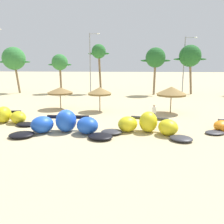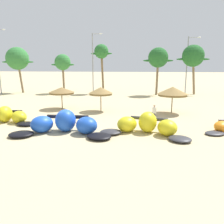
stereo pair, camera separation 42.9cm
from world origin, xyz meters
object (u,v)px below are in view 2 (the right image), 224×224
(kite_left_of_center, at_px, (64,124))
(beach_umbrella_middle, at_px, (62,91))
(kite_center, at_px, (147,126))
(lamppost_west_center, at_px, (93,61))
(palm_left, at_px, (63,63))
(person_near_kites, at_px, (154,114))
(palm_center_right, at_px, (193,56))
(palm_left_of_gap, at_px, (101,53))
(palm_leftmost, at_px, (17,59))
(beach_umbrella_outermost, at_px, (173,91))
(palm_center_left, at_px, (158,58))
(lamppost_east_center, at_px, (188,62))
(beach_umbrella_near_palms, at_px, (101,91))
(kite_left, at_px, (3,117))

(kite_left_of_center, xyz_separation_m, beach_umbrella_middle, (-3.31, 9.42, 1.46))
(kite_center, xyz_separation_m, lamppost_west_center, (-8.55, 23.14, 5.06))
(palm_left, distance_m, lamppost_west_center, 5.61)
(person_near_kites, xyz_separation_m, palm_center_right, (7.44, 20.60, 5.57))
(palm_left_of_gap, bearing_deg, palm_leftmost, -175.01)
(person_near_kites, relative_size, palm_leftmost, 0.20)
(kite_center, xyz_separation_m, beach_umbrella_middle, (-9.56, 8.86, 1.51))
(beach_umbrella_outermost, bearing_deg, kite_center, -110.29)
(beach_umbrella_middle, xyz_separation_m, palm_center_left, (11.93, 13.86, 3.96))
(person_near_kites, xyz_separation_m, lamppost_east_center, (6.75, 21.00, 4.56))
(beach_umbrella_near_palms, xyz_separation_m, lamppost_east_center, (12.33, 16.45, 3.14))
(kite_left, bearing_deg, palm_center_right, 46.92)
(kite_left_of_center, bearing_deg, lamppost_west_center, 95.56)
(lamppost_east_center, bearing_deg, kite_center, -107.10)
(beach_umbrella_middle, bearing_deg, lamppost_west_center, 85.96)
(person_near_kites, bearing_deg, lamppost_west_center, 115.29)
(kite_left, height_order, lamppost_west_center, lamppost_west_center)
(palm_left, bearing_deg, palm_left_of_gap, 5.72)
(person_near_kites, height_order, lamppost_east_center, lamppost_east_center)
(beach_umbrella_outermost, relative_size, palm_leftmost, 0.39)
(kite_center, bearing_deg, palm_left, 121.13)
(palm_leftmost, bearing_deg, person_near_kites, -40.19)
(lamppost_west_center, bearing_deg, lamppost_east_center, 4.59)
(palm_left, bearing_deg, person_near_kites, -53.28)
(kite_center, bearing_deg, lamppost_east_center, 72.90)
(beach_umbrella_near_palms, height_order, palm_left, palm_left)
(kite_left, relative_size, lamppost_west_center, 0.64)
(kite_left_of_center, height_order, kite_center, kite_left_of_center)
(palm_left_of_gap, bearing_deg, person_near_kites, -68.68)
(kite_center, relative_size, person_near_kites, 4.22)
(palm_left_of_gap, height_order, palm_center_left, palm_left_of_gap)
(palm_leftmost, height_order, palm_center_right, palm_center_right)
(palm_center_right, bearing_deg, kite_left_of_center, -120.44)
(kite_center, distance_m, beach_umbrella_middle, 13.12)
(kite_left, xyz_separation_m, palm_left_of_gap, (5.30, 22.33, 6.50))
(palm_leftmost, bearing_deg, beach_umbrella_outermost, -30.95)
(kite_left_of_center, relative_size, beach_umbrella_middle, 2.68)
(palm_leftmost, relative_size, lamppost_west_center, 0.79)
(kite_center, relative_size, palm_center_right, 0.82)
(beach_umbrella_near_palms, distance_m, palm_center_left, 16.84)
(palm_center_left, xyz_separation_m, lamppost_west_center, (-10.92, 0.42, -0.41))
(beach_umbrella_middle, height_order, palm_center_left, palm_center_left)
(kite_left_of_center, xyz_separation_m, palm_left, (-7.90, 23.98, 4.67))
(kite_center, height_order, beach_umbrella_outermost, beach_umbrella_outermost)
(person_near_kites, bearing_deg, beach_umbrella_near_palms, 140.76)
(kite_left_of_center, relative_size, lamppost_west_center, 0.77)
(kite_left, relative_size, beach_umbrella_middle, 2.20)
(kite_left, height_order, lamppost_east_center, lamppost_east_center)
(beach_umbrella_outermost, xyz_separation_m, palm_leftmost, (-25.05, 15.02, 3.68))
(beach_umbrella_outermost, height_order, palm_center_left, palm_center_left)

